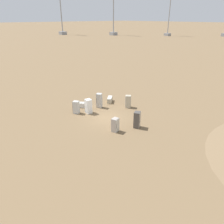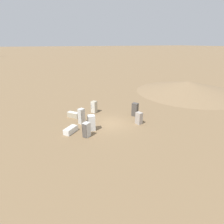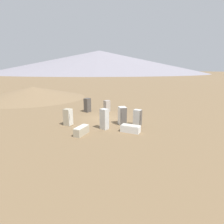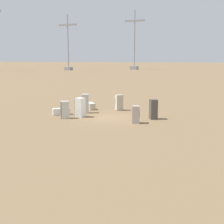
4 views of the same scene
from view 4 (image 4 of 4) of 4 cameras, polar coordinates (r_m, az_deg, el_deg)
The scene contains 11 objects.
ground_plane at distance 28.63m, azimuth -0.41°, elevation -1.02°, with size 1000.00×1000.00×0.00m, color brown.
power_pylon_0 at distance 162.84m, azimuth 4.11°, elevation 11.01°, with size 10.41×3.57×29.74m.
power_pylon_1 at distance 153.73m, azimuth -8.01°, elevation 10.59°, with size 9.11×3.12×26.02m.
discarded_fridge_0 at distance 30.51m, azimuth -9.23°, elevation 0.10°, with size 1.74×1.63×0.62m.
discarded_fridge_1 at distance 32.60m, azimuth 1.31°, elevation 1.74°, with size 0.95×0.94×1.63m.
discarded_fridge_2 at distance 28.05m, azimuth 7.59°, elevation 0.51°, with size 0.92×0.95×1.77m.
discarded_fridge_3 at distance 33.43m, azimuth -3.87°, elevation 1.11°, with size 1.47×1.55×0.70m.
discarded_fridge_4 at distance 28.97m, azimuth -5.86°, elevation 0.84°, with size 0.88×0.78×1.78m.
discarded_fridge_5 at distance 31.08m, azimuth -4.88°, elevation 1.55°, with size 0.84×0.82×1.89m.
discarded_fridge_6 at distance 28.43m, azimuth -8.61°, elevation 0.40°, with size 0.91×0.88×1.57m.
discarded_fridge_7 at distance 26.09m, azimuth 4.41°, elevation -0.46°, with size 0.76×0.83×1.47m.
Camera 4 is at (10.81, -25.97, 5.30)m, focal length 50.00 mm.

